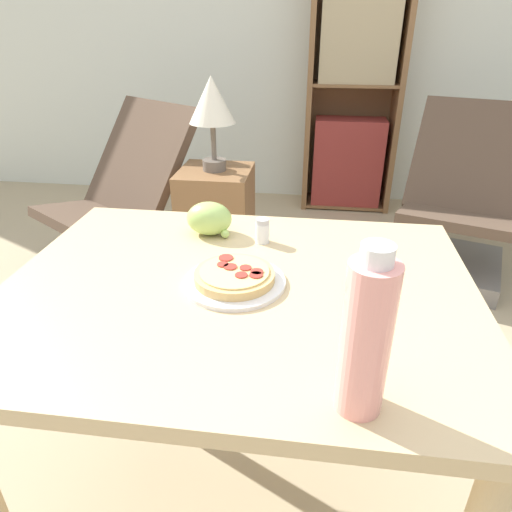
# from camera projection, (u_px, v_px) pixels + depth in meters

# --- Properties ---
(ground_plane) EXTENTS (14.00, 14.00, 0.00)m
(ground_plane) POSITION_uv_depth(u_px,v_px,m) (259.00, 484.00, 1.39)
(ground_plane) COLOR tan
(wall_back) EXTENTS (8.00, 0.05, 2.60)m
(wall_back) POSITION_uv_depth(u_px,v_px,m) (309.00, 12.00, 3.10)
(wall_back) COLOR silver
(wall_back) RESTS_ON ground_plane
(dining_table) EXTENTS (1.05, 0.81, 0.74)m
(dining_table) POSITION_uv_depth(u_px,v_px,m) (239.00, 326.00, 1.06)
(dining_table) COLOR #D1B27F
(dining_table) RESTS_ON ground_plane
(pizza_on_plate) EXTENTS (0.23, 0.23, 0.04)m
(pizza_on_plate) POSITION_uv_depth(u_px,v_px,m) (235.00, 278.00, 1.01)
(pizza_on_plate) COLOR white
(pizza_on_plate) RESTS_ON dining_table
(grape_bunch) EXTENTS (0.12, 0.10, 0.09)m
(grape_bunch) POSITION_uv_depth(u_px,v_px,m) (209.00, 219.00, 1.23)
(grape_bunch) COLOR #A8CC66
(grape_bunch) RESTS_ON dining_table
(drink_bottle) EXTENTS (0.07, 0.07, 0.27)m
(drink_bottle) POSITION_uv_depth(u_px,v_px,m) (366.00, 337.00, 0.64)
(drink_bottle) COLOR pink
(drink_bottle) RESTS_ON dining_table
(salt_shaker) EXTENTS (0.04, 0.04, 0.07)m
(salt_shaker) POSITION_uv_depth(u_px,v_px,m) (263.00, 231.00, 1.19)
(salt_shaker) COLOR white
(salt_shaker) RESTS_ON dining_table
(lounge_chair_near) EXTENTS (0.86, 0.95, 0.88)m
(lounge_chair_near) POSITION_uv_depth(u_px,v_px,m) (122.00, 224.00, 2.44)
(lounge_chair_near) COLOR slate
(lounge_chair_near) RESTS_ON ground_plane
(lounge_chair_far) EXTENTS (0.77, 0.91, 0.88)m
(lounge_chair_far) POSITION_uv_depth(u_px,v_px,m) (457.00, 223.00, 2.45)
(lounge_chair_far) COLOR slate
(lounge_chair_far) RESTS_ON ground_plane
(bookshelf) EXTENTS (0.63, 0.32, 1.74)m
(bookshelf) POSITION_uv_depth(u_px,v_px,m) (353.00, 95.00, 3.12)
(bookshelf) COLOR brown
(bookshelf) RESTS_ON ground_plane
(side_table) EXTENTS (0.34, 0.34, 0.63)m
(side_table) POSITION_uv_depth(u_px,v_px,m) (217.00, 230.00, 2.30)
(side_table) COLOR brown
(side_table) RESTS_ON ground_plane
(table_lamp) EXTENTS (0.21, 0.21, 0.42)m
(table_lamp) POSITION_uv_depth(u_px,v_px,m) (212.00, 104.00, 2.02)
(table_lamp) COLOR #665B51
(table_lamp) RESTS_ON side_table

